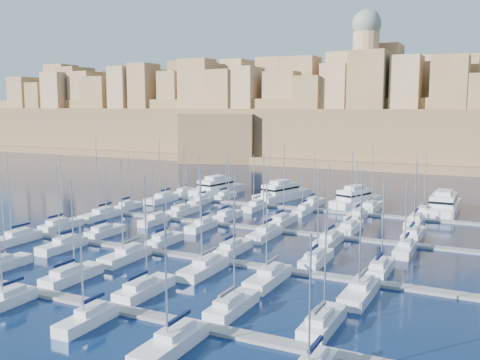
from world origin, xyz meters
The scene contains 54 objects.
ground centered at (0.00, 0.00, 0.00)m, with size 600.00×600.00×0.00m, color black.
pontoon_near centered at (0.00, -34.00, 0.20)m, with size 84.00×2.00×0.40m, color slate.
pontoon_mid_near centered at (0.00, -12.00, 0.20)m, with size 84.00×2.00×0.40m, color slate.
pontoon_mid_far centered at (0.00, 10.00, 0.20)m, with size 84.00×2.00×0.40m, color slate.
pontoon_far centered at (0.00, 32.00, 0.20)m, with size 84.00×2.00×0.40m, color slate.
sailboat_1 centered at (-25.01, -28.89, 0.73)m, with size 2.53×8.44×13.47m.
sailboat_2 centered at (-12.44, -28.46, 0.74)m, with size 2.79×9.31×13.74m.
sailboat_3 centered at (-0.64, -28.42, 0.75)m, with size 2.82×9.39×14.89m.
sailboat_4 centered at (11.59, -28.64, 0.73)m, with size 2.68×8.95×12.84m.
sailboat_5 centered at (22.13, -28.60, 0.73)m, with size 2.71×9.02×12.82m.
sailboat_8 centered at (-12.63, -38.63, 0.70)m, with size 2.24×7.46×10.87m.
sailboat_9 centered at (-0.34, -38.78, 0.71)m, with size 2.33×7.77×11.78m.
sailboat_10 centered at (10.85, -39.75, 0.74)m, with size 2.92×9.74×13.37m.
sailboat_12 centered at (-36.15, -6.56, 0.75)m, with size 2.73×9.12×14.34m.
sailboat_13 centered at (-25.22, -6.89, 0.73)m, with size 2.53×8.43×12.89m.
sailboat_14 centered at (-12.24, -7.07, 0.72)m, with size 2.42×8.07×12.00m.
sailboat_15 centered at (0.45, -6.62, 0.74)m, with size 2.69×8.98×13.31m.
sailboat_16 centered at (14.14, -6.61, 0.74)m, with size 2.70×9.00×13.78m.
sailboat_17 centered at (23.52, -6.86, 0.73)m, with size 2.55×8.51×13.43m.
sailboat_18 centered at (-35.43, -17.80, 0.76)m, with size 2.95×9.84×15.49m.
sailboat_19 centered at (-24.94, -17.41, 0.74)m, with size 2.72×9.06×14.08m.
sailboat_20 centered at (-11.99, -17.66, 0.76)m, with size 2.87×9.56×15.51m.
sailboat_21 centered at (1.62, -17.80, 0.75)m, with size 2.95×9.84×14.39m.
sailboat_22 centered at (11.28, -17.73, 0.75)m, with size 2.91×9.70×14.67m.
sailboat_23 centered at (23.36, -17.81, 0.77)m, with size 2.96×9.85×15.91m.
sailboat_24 centered at (-36.98, 14.68, 0.72)m, with size 2.27×7.56×12.43m.
sailboat_25 centered at (-23.16, 15.65, 0.75)m, with size 2.86×9.54×14.78m.
sailboat_26 centered at (-12.05, 15.23, 0.74)m, with size 2.60×8.68×14.34m.
sailboat_27 centered at (-0.26, 15.75, 0.77)m, with size 2.92×9.74×15.97m.
sailboat_28 centered at (13.24, 15.58, 0.76)m, with size 2.82×9.40×15.12m.
sailboat_29 centered at (24.48, 15.57, 0.76)m, with size 2.81×9.37×15.27m.
sailboat_30 centered at (-35.80, 4.11, 0.78)m, with size 3.01×10.02×17.07m.
sailboat_31 centered at (-23.02, 5.15, 0.71)m, with size 2.37×7.90×11.79m.
sailboat_32 centered at (-12.12, 4.92, 0.72)m, with size 2.51×8.37×11.83m.
sailboat_33 centered at (1.06, 4.30, 0.76)m, with size 2.89×9.63×15.23m.
sailboat_34 centered at (12.57, 4.38, 0.75)m, with size 2.84×9.47×13.90m.
sailboat_35 centered at (24.89, 4.92, 0.72)m, with size 2.51×8.38×12.27m.
sailboat_36 centered at (-36.13, 37.01, 0.73)m, with size 2.47×8.23×12.95m.
sailboat_37 centered at (-24.05, 36.79, 0.70)m, with size 2.33×7.78×10.84m.
sailboat_38 centered at (-12.70, 37.84, 0.77)m, with size 2.98×9.92×15.99m.
sailboat_39 centered at (-1.22, 37.41, 0.74)m, with size 2.71×9.04×13.12m.
sailboat_40 centered at (11.98, 38.02, 0.77)m, with size 3.09×10.29×15.35m.
sailboat_41 centered at (23.31, 37.22, 0.74)m, with size 2.60×8.67×13.55m.
sailboat_42 centered at (-35.66, 25.90, 0.77)m, with size 3.14×10.46×15.70m.
sailboat_43 centered at (-25.82, 27.32, 0.71)m, with size 2.27×7.57×11.79m.
sailboat_44 centered at (-11.37, 26.91, 0.73)m, with size 2.52×8.40×12.78m.
sailboat_45 centered at (-0.15, 27.37, 0.70)m, with size 2.24×7.47×10.14m.
sailboat_46 centered at (11.66, 26.54, 0.73)m, with size 2.74×9.15×12.43m.
sailboat_47 centered at (23.18, 26.36, 0.74)m, with size 2.85×9.51×12.90m.
motor_yacht_a centered at (-29.34, 41.85, 1.73)m, with size 8.08×18.01×5.25m.
motor_yacht_b centered at (-10.92, 41.73, 1.73)m, with size 9.63×17.85×5.25m.
motor_yacht_c centered at (7.78, 41.04, 1.73)m, with size 9.62×16.34×5.25m.
motor_yacht_d centered at (26.76, 42.56, 1.73)m, with size 5.75×18.88×5.25m.
fortified_city centered at (-0.19, 155.26, 14.74)m, with size 460.00×108.95×59.52m.
Camera 1 is at (37.99, -79.67, 22.96)m, focal length 40.00 mm.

